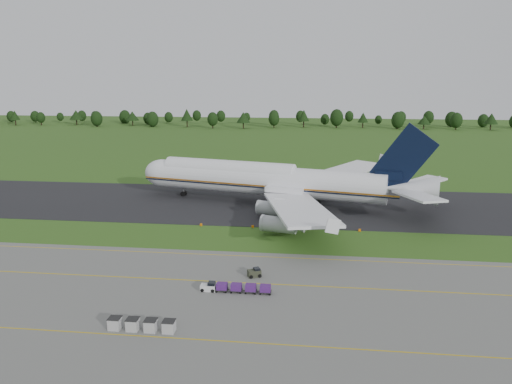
# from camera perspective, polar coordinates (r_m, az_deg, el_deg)

# --- Properties ---
(ground) EXTENTS (600.00, 600.00, 0.00)m
(ground) POSITION_cam_1_polar(r_m,az_deg,el_deg) (101.79, -3.35, -5.27)
(ground) COLOR #2D5319
(ground) RESTS_ON ground
(apron) EXTENTS (300.00, 52.00, 0.06)m
(apron) POSITION_cam_1_polar(r_m,az_deg,el_deg) (71.06, -8.23, -13.83)
(apron) COLOR #60615C
(apron) RESTS_ON ground
(taxiway) EXTENTS (300.00, 40.00, 0.08)m
(taxiway) POSITION_cam_1_polar(r_m,az_deg,el_deg) (128.32, -1.19, -1.34)
(taxiway) COLOR black
(taxiway) RESTS_ON ground
(apron_markings) EXTENTS (300.00, 30.20, 0.01)m
(apron_markings) POSITION_cam_1_polar(r_m,az_deg,el_deg) (77.16, -6.88, -11.49)
(apron_markings) COLOR #C3A30B
(apron_markings) RESTS_ON apron
(tree_line) EXTENTS (525.95, 20.98, 11.56)m
(tree_line) POSITION_cam_1_polar(r_m,az_deg,el_deg) (318.52, 4.67, 8.42)
(tree_line) COLOR black
(tree_line) RESTS_ON ground
(aircraft) EXTENTS (78.22, 73.90, 21.88)m
(aircraft) POSITION_cam_1_polar(r_m,az_deg,el_deg) (126.74, 1.80, 1.36)
(aircraft) COLOR white
(aircraft) RESTS_ON ground
(baggage_train) EXTENTS (10.82, 1.38, 1.33)m
(baggage_train) POSITION_cam_1_polar(r_m,az_deg,el_deg) (77.09, -2.46, -10.86)
(baggage_train) COLOR silver
(baggage_train) RESTS_ON apron
(utility_cart) EXTENTS (2.43, 2.02, 1.16)m
(utility_cart) POSITION_cam_1_polar(r_m,az_deg,el_deg) (82.52, -0.20, -9.28)
(utility_cart) COLOR #2E3223
(utility_cart) RESTS_ON apron
(uld_row) EXTENTS (8.78, 1.58, 1.57)m
(uld_row) POSITION_cam_1_polar(r_m,az_deg,el_deg) (68.03, -12.92, -14.57)
(uld_row) COLOR #A8A8A8
(uld_row) RESTS_ON apron
(edge_markers) EXTENTS (34.72, 0.30, 0.60)m
(edge_markers) POSITION_cam_1_polar(r_m,az_deg,el_deg) (107.62, 2.64, -4.08)
(edge_markers) COLOR orange
(edge_markers) RESTS_ON ground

